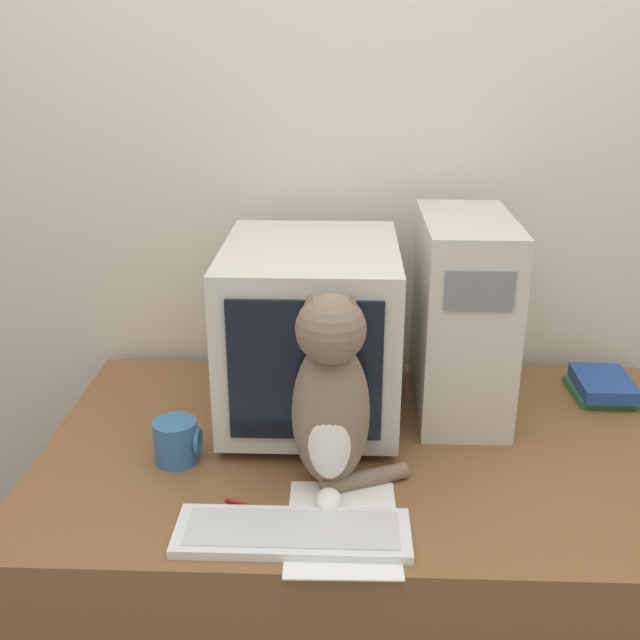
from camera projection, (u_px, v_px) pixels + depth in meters
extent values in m
cube|color=beige|center=(375.00, 172.00, 1.97)|extent=(7.00, 0.05, 2.50)
cube|color=brown|center=(371.00, 574.00, 1.82)|extent=(1.49, 0.88, 0.73)
cube|color=beige|center=(311.00, 408.00, 1.83)|extent=(0.28, 0.28, 0.02)
cube|color=beige|center=(311.00, 328.00, 1.75)|extent=(0.40, 0.47, 0.40)
cube|color=black|center=(305.00, 372.00, 1.53)|extent=(0.32, 0.01, 0.31)
cube|color=beige|center=(462.00, 316.00, 1.79)|extent=(0.21, 0.39, 0.48)
cube|color=slate|center=(480.00, 291.00, 1.55)|extent=(0.15, 0.01, 0.09)
cube|color=silver|center=(293.00, 533.00, 1.38)|extent=(0.44, 0.14, 0.02)
cube|color=silver|center=(292.00, 528.00, 1.38)|extent=(0.39, 0.11, 0.00)
ellipsoid|color=#7A6651|center=(331.00, 413.00, 1.50)|extent=(0.16, 0.18, 0.32)
ellipsoid|color=white|center=(330.00, 440.00, 1.45)|extent=(0.09, 0.05, 0.17)
sphere|color=#7A6651|center=(331.00, 329.00, 1.40)|extent=(0.14, 0.14, 0.14)
cone|color=#7A6651|center=(310.00, 302.00, 1.39)|extent=(0.03, 0.03, 0.04)
cone|color=#7A6651|center=(352.00, 303.00, 1.38)|extent=(0.03, 0.03, 0.04)
ellipsoid|color=white|center=(329.00, 501.00, 1.46)|extent=(0.05, 0.08, 0.04)
cylinder|color=#7A6651|center=(365.00, 479.00, 1.53)|extent=(0.19, 0.10, 0.03)
cube|color=#28703D|center=(601.00, 392.00, 1.92)|extent=(0.16, 0.16, 0.02)
cube|color=#234793|center=(603.00, 384.00, 1.90)|extent=(0.14, 0.18, 0.03)
cylinder|color=maroon|center=(257.00, 508.00, 1.46)|extent=(0.13, 0.06, 0.01)
cube|color=white|center=(343.00, 527.00, 1.41)|extent=(0.22, 0.30, 0.00)
cylinder|color=#33669E|center=(176.00, 441.00, 1.61)|extent=(0.09, 0.09, 0.10)
torus|color=#33669E|center=(198.00, 442.00, 1.61)|extent=(0.01, 0.07, 0.07)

